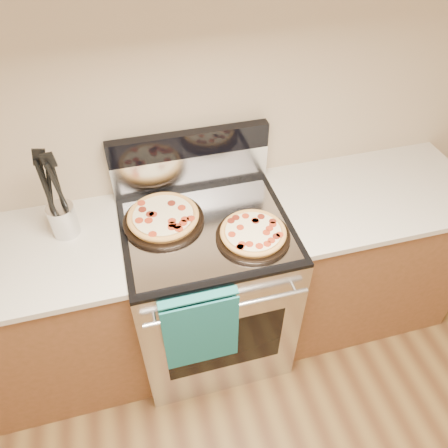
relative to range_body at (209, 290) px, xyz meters
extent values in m
plane|color=tan|center=(0.00, 0.35, 0.90)|extent=(4.00, 0.00, 4.00)
cube|color=#B7B7BC|center=(0.00, 0.00, 0.00)|extent=(0.76, 0.68, 0.90)
cube|color=black|center=(0.00, -0.34, 0.00)|extent=(0.56, 0.01, 0.40)
cube|color=black|center=(0.00, 0.00, 0.46)|extent=(0.76, 0.68, 0.02)
cube|color=silver|center=(0.00, 0.31, 0.56)|extent=(0.76, 0.06, 0.18)
cube|color=black|center=(0.00, 0.31, 0.71)|extent=(0.76, 0.06, 0.12)
cylinder|color=silver|center=(0.00, -0.38, 0.35)|extent=(0.70, 0.03, 0.03)
cube|color=gray|center=(0.00, -0.03, 0.47)|extent=(0.70, 0.55, 0.01)
cube|color=brown|center=(-0.88, 0.03, -0.01)|extent=(1.00, 0.62, 0.88)
cube|color=beige|center=(-0.88, 0.03, 0.45)|extent=(1.02, 0.64, 0.03)
cube|color=brown|center=(0.88, 0.03, -0.01)|extent=(1.00, 0.62, 0.88)
cube|color=beige|center=(0.88, 0.03, 0.45)|extent=(1.02, 0.64, 0.03)
cylinder|color=silver|center=(-0.61, 0.13, 0.53)|extent=(0.14, 0.14, 0.15)
camera|label=1|loc=(-0.29, -1.39, 1.84)|focal=35.00mm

